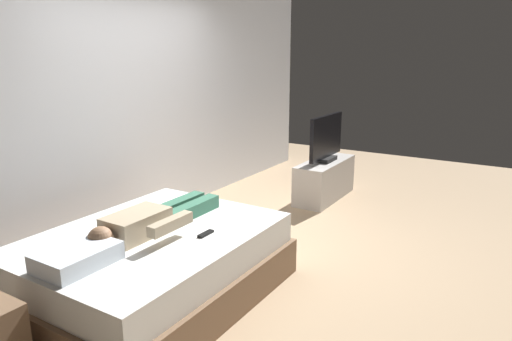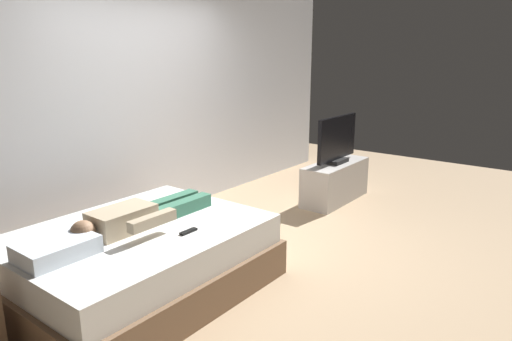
{
  "view_description": "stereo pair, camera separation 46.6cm",
  "coord_description": "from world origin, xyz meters",
  "px_view_note": "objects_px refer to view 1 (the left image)",
  "views": [
    {
      "loc": [
        -3.43,
        -2.15,
        1.86
      ],
      "look_at": [
        0.41,
        0.21,
        0.69
      ],
      "focal_mm": 32.19,
      "sensor_mm": 36.0,
      "label": 1
    },
    {
      "loc": [
        -3.17,
        -2.54,
        1.86
      ],
      "look_at": [
        0.41,
        0.21,
        0.69
      ],
      "focal_mm": 32.19,
      "sensor_mm": 36.0,
      "label": 2
    }
  ],
  "objects_px": {
    "tv_stand": "(325,180)",
    "tv": "(326,139)",
    "bed": "(153,266)",
    "pillow": "(77,257)",
    "person": "(151,221)",
    "remote": "(206,234)"
  },
  "relations": [
    {
      "from": "bed",
      "to": "tv",
      "type": "distance_m",
      "value": 3.07
    },
    {
      "from": "pillow",
      "to": "tv_stand",
      "type": "distance_m",
      "value": 3.69
    },
    {
      "from": "bed",
      "to": "pillow",
      "type": "bearing_deg",
      "value": 180.0
    },
    {
      "from": "remote",
      "to": "person",
      "type": "bearing_deg",
      "value": 110.47
    },
    {
      "from": "person",
      "to": "tv",
      "type": "xyz_separation_m",
      "value": [
        2.99,
        -0.14,
        0.16
      ]
    },
    {
      "from": "tv_stand",
      "to": "tv",
      "type": "xyz_separation_m",
      "value": [
        0.0,
        0.0,
        0.53
      ]
    },
    {
      "from": "tv",
      "to": "person",
      "type": "bearing_deg",
      "value": 177.29
    },
    {
      "from": "bed",
      "to": "tv",
      "type": "height_order",
      "value": "tv"
    },
    {
      "from": "pillow",
      "to": "tv",
      "type": "height_order",
      "value": "tv"
    },
    {
      "from": "pillow",
      "to": "remote",
      "type": "xyz_separation_m",
      "value": [
        0.83,
        -0.38,
        -0.05
      ]
    },
    {
      "from": "bed",
      "to": "tv_stand",
      "type": "distance_m",
      "value": 3.02
    },
    {
      "from": "tv_stand",
      "to": "tv",
      "type": "relative_size",
      "value": 1.25
    },
    {
      "from": "tv",
      "to": "pillow",
      "type": "bearing_deg",
      "value": 178.17
    },
    {
      "from": "pillow",
      "to": "tv_stand",
      "type": "height_order",
      "value": "pillow"
    },
    {
      "from": "pillow",
      "to": "tv_stand",
      "type": "bearing_deg",
      "value": -1.83
    },
    {
      "from": "pillow",
      "to": "person",
      "type": "xyz_separation_m",
      "value": [
        0.68,
        0.02,
        0.02
      ]
    },
    {
      "from": "remote",
      "to": "tv",
      "type": "bearing_deg",
      "value": 5.3
    },
    {
      "from": "bed",
      "to": "person",
      "type": "relative_size",
      "value": 1.54
    },
    {
      "from": "bed",
      "to": "person",
      "type": "height_order",
      "value": "person"
    },
    {
      "from": "tv",
      "to": "bed",
      "type": "bearing_deg",
      "value": 177.78
    },
    {
      "from": "pillow",
      "to": "bed",
      "type": "bearing_deg",
      "value": -0.0
    },
    {
      "from": "bed",
      "to": "pillow",
      "type": "xyz_separation_m",
      "value": [
        -0.65,
        0.0,
        0.34
      ]
    }
  ]
}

